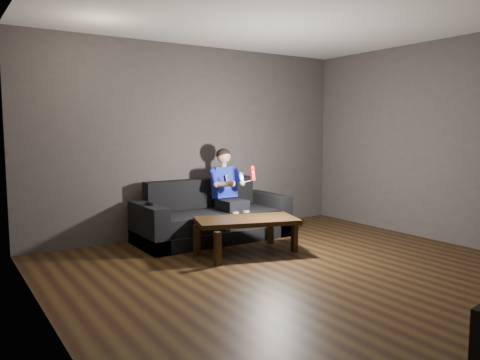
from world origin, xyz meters
TOP-DOWN VIEW (x-y plane):
  - floor at (0.00, 0.00)m, footprint 5.00×5.00m
  - back_wall at (0.00, 2.50)m, footprint 5.00×0.04m
  - left_wall at (-2.50, 0.00)m, footprint 0.04×5.00m
  - right_wall at (2.50, 0.00)m, footprint 0.04×5.00m
  - ceiling at (0.00, 0.00)m, footprint 5.00×5.00m
  - sofa at (-0.03, 1.98)m, footprint 2.09×0.90m
  - child at (0.20, 1.93)m, footprint 0.48×0.59m
  - wii_remote_red at (0.30, 1.47)m, footprint 0.05×0.07m
  - nunchuk_white at (0.12, 1.48)m, footprint 0.07×0.10m
  - wii_remote_black at (-0.97, 1.90)m, footprint 0.04×0.16m
  - coffee_table at (-0.07, 1.08)m, footprint 1.34×0.95m

SIDE VIEW (x-z plane):
  - floor at x=0.00m, z-range 0.00..0.00m
  - sofa at x=-0.03m, z-range -0.14..0.67m
  - coffee_table at x=-0.07m, z-range 0.16..0.60m
  - wii_remote_black at x=-0.97m, z-range 0.57..0.60m
  - child at x=0.20m, z-range 0.12..1.32m
  - nunchuk_white at x=0.12m, z-range 0.82..0.96m
  - wii_remote_red at x=0.30m, z-range 0.84..1.03m
  - back_wall at x=0.00m, z-range 0.00..2.70m
  - left_wall at x=-2.50m, z-range 0.00..2.70m
  - right_wall at x=2.50m, z-range 0.00..2.70m
  - ceiling at x=0.00m, z-range 2.69..2.71m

